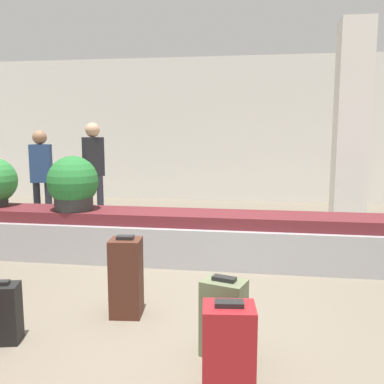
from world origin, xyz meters
TOP-DOWN VIEW (x-y plane):
  - ground_plane at (0.00, 0.00)m, footprint 18.00×18.00m
  - back_wall at (0.00, 6.22)m, footprint 18.00×0.06m
  - carousel at (0.00, 1.59)m, footprint 7.26×0.75m
  - pillar at (2.15, 3.32)m, footprint 0.47×0.47m
  - suitcase_0 at (-0.32, -0.04)m, footprint 0.29×0.26m
  - suitcase_1 at (-1.12, -0.65)m, footprint 0.32×0.25m
  - suitcase_2 at (0.56, -0.58)m, footprint 0.35×0.29m
  - suitcase_3 at (0.63, -1.02)m, footprint 0.34×0.28m
  - potted_plant_0 at (-1.49, 1.53)m, footprint 0.63×0.63m
  - traveler_0 at (-1.96, 3.40)m, footprint 0.34×0.36m
  - traveler_1 at (-2.65, 2.92)m, footprint 0.35×0.25m

SIDE VIEW (x-z plane):
  - ground_plane at x=0.00m, z-range 0.00..0.00m
  - suitcase_1 at x=-1.12m, z-range -0.01..0.47m
  - suitcase_2 at x=0.56m, z-range -0.01..0.57m
  - suitcase_3 at x=0.63m, z-range -0.01..0.58m
  - carousel at x=0.00m, z-range -0.01..0.59m
  - suitcase_0 at x=-0.32m, z-range -0.01..0.70m
  - potted_plant_0 at x=-1.49m, z-range 0.59..1.27m
  - traveler_1 at x=-2.65m, z-range 0.15..1.74m
  - traveler_0 at x=-1.96m, z-range 0.17..1.89m
  - back_wall at x=0.00m, z-range 0.00..3.20m
  - pillar at x=2.15m, z-range 0.00..3.20m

